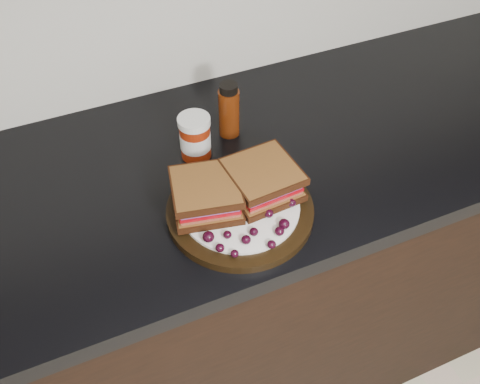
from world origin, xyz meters
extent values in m
cube|color=black|center=(0.00, 1.70, 0.43)|extent=(3.96, 0.58, 0.86)
cube|color=black|center=(0.00, 1.70, 0.88)|extent=(3.98, 0.60, 0.04)
cylinder|color=black|center=(-0.02, 1.56, 0.91)|extent=(0.28, 0.28, 0.02)
ellipsoid|color=black|center=(-0.10, 1.50, 0.93)|extent=(0.02, 0.02, 0.02)
ellipsoid|color=black|center=(-0.07, 1.50, 0.93)|extent=(0.02, 0.02, 0.01)
ellipsoid|color=black|center=(-0.09, 1.48, 0.93)|extent=(0.02, 0.02, 0.02)
ellipsoid|color=black|center=(-0.08, 1.45, 0.93)|extent=(0.01, 0.01, 0.01)
ellipsoid|color=black|center=(-0.05, 1.47, 0.93)|extent=(0.02, 0.02, 0.02)
ellipsoid|color=black|center=(-0.03, 1.48, 0.93)|extent=(0.02, 0.02, 0.02)
ellipsoid|color=black|center=(-0.01, 1.45, 0.93)|extent=(0.02, 0.02, 0.01)
ellipsoid|color=black|center=(0.02, 1.47, 0.93)|extent=(0.02, 0.02, 0.02)
ellipsoid|color=black|center=(0.03, 1.48, 0.93)|extent=(0.02, 0.02, 0.02)
ellipsoid|color=black|center=(0.02, 1.51, 0.93)|extent=(0.02, 0.02, 0.02)
ellipsoid|color=black|center=(0.07, 1.52, 0.93)|extent=(0.02, 0.02, 0.02)
ellipsoid|color=black|center=(0.05, 1.54, 0.93)|extent=(0.02, 0.02, 0.02)
ellipsoid|color=black|center=(0.07, 1.54, 0.93)|extent=(0.02, 0.02, 0.02)
ellipsoid|color=black|center=(0.07, 1.59, 0.93)|extent=(0.02, 0.02, 0.02)
ellipsoid|color=black|center=(0.06, 1.60, 0.93)|extent=(0.02, 0.02, 0.02)
ellipsoid|color=black|center=(0.02, 1.58, 0.93)|extent=(0.02, 0.02, 0.02)
ellipsoid|color=black|center=(-0.07, 1.62, 0.93)|extent=(0.02, 0.02, 0.02)
ellipsoid|color=black|center=(-0.08, 1.59, 0.93)|extent=(0.02, 0.02, 0.02)
ellipsoid|color=black|center=(-0.11, 1.58, 0.93)|extent=(0.02, 0.02, 0.02)
ellipsoid|color=black|center=(-0.11, 1.58, 0.93)|extent=(0.02, 0.02, 0.02)
ellipsoid|color=black|center=(-0.07, 1.53, 0.93)|extent=(0.02, 0.02, 0.02)
ellipsoid|color=black|center=(-0.06, 1.58, 0.93)|extent=(0.02, 0.02, 0.01)
ellipsoid|color=black|center=(-0.08, 1.57, 0.93)|extent=(0.02, 0.02, 0.02)
ellipsoid|color=black|center=(-0.11, 1.58, 0.93)|extent=(0.02, 0.02, 0.02)
cylinder|color=maroon|center=(-0.04, 1.75, 0.95)|extent=(0.08, 0.08, 0.10)
cylinder|color=#4C1C07|center=(0.05, 1.79, 0.96)|extent=(0.06, 0.06, 0.13)
camera|label=1|loc=(-0.29, 0.94, 1.67)|focal=40.00mm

